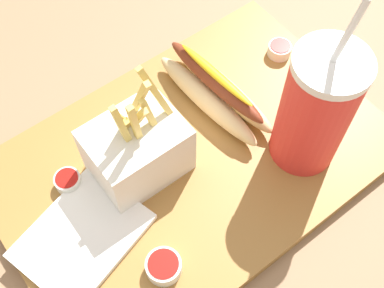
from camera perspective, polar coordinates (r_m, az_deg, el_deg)
name	(u,v)px	position (r m, az deg, el deg)	size (l,w,h in m)	color
ground_plane	(192,167)	(0.64, 0.00, -2.71)	(2.40, 2.40, 0.02)	#8C6B4C
food_tray	(192,160)	(0.62, 0.00, -1.86)	(0.48, 0.32, 0.02)	olive
soda_cup	(315,110)	(0.57, 14.10, 3.83)	(0.08, 0.08, 0.24)	red
fries_basket	(137,149)	(0.57, -6.34, -0.61)	(0.11, 0.08, 0.15)	white
hot_dog_1	(215,90)	(0.64, 2.66, 6.21)	(0.07, 0.19, 0.06)	#E5C689
ketchup_cup_1	(68,181)	(0.61, -14.16, -4.14)	(0.03, 0.03, 0.02)	white
ketchup_cup_2	(164,266)	(0.55, -3.30, -13.92)	(0.04, 0.04, 0.02)	white
ketchup_cup_3	(280,49)	(0.71, 10.09, 10.75)	(0.03, 0.03, 0.02)	white
napkin_stack	(82,236)	(0.58, -12.60, -10.35)	(0.14, 0.11, 0.01)	white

